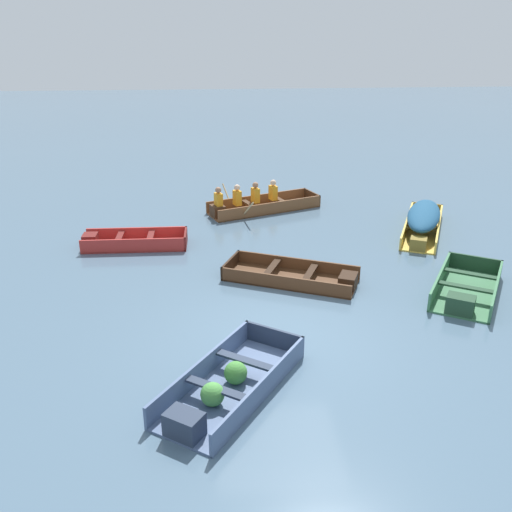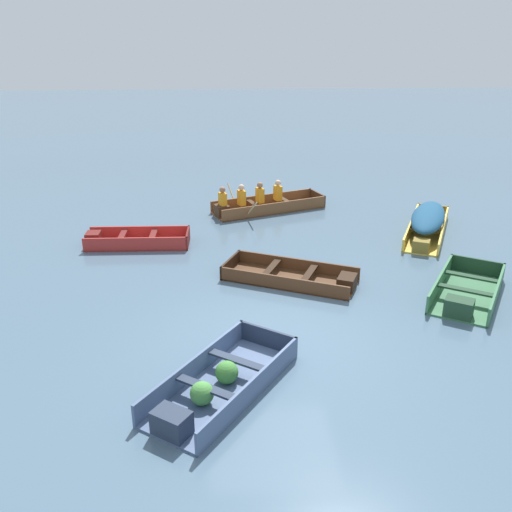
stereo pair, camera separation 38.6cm
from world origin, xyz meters
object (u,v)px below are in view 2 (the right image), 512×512
Objects in this scene: skiff_yellow_mid_moored at (428,220)px; skiff_red_outer_moored at (133,240)px; rowboat_wooden_brown_with_crew at (261,204)px; skiff_dark_varnish_near_moored at (296,277)px; dinghy_slate_blue_foreground at (217,386)px; skiff_green_far_moored at (466,293)px.

skiff_yellow_mid_moored is 7.93m from skiff_red_outer_moored.
skiff_yellow_mid_moored is 0.94× the size of rowboat_wooden_brown_with_crew.
skiff_dark_varnish_near_moored is 4.87m from skiff_yellow_mid_moored.
skiff_red_outer_moored is at bearing -176.81° from skiff_yellow_mid_moored.
dinghy_slate_blue_foreground is 4.43m from skiff_dark_varnish_near_moored.
rowboat_wooden_brown_with_crew is (-4.42, 2.21, -0.16)m from skiff_yellow_mid_moored.
skiff_yellow_mid_moored is (5.63, 6.95, 0.24)m from dinghy_slate_blue_foreground.
dinghy_slate_blue_foreground is at bearing -129.04° from skiff_yellow_mid_moored.
skiff_red_outer_moored is (-7.91, -0.44, -0.27)m from skiff_yellow_mid_moored.
dinghy_slate_blue_foreground is at bearing -149.54° from skiff_green_far_moored.
skiff_yellow_mid_moored is at bearing 36.00° from skiff_dark_varnish_near_moored.
skiff_red_outer_moored is at bearing 109.27° from dinghy_slate_blue_foreground.
skiff_yellow_mid_moored reaches higher than skiff_green_far_moored.
skiff_yellow_mid_moored reaches higher than skiff_dark_varnish_near_moored.
dinghy_slate_blue_foreground is 8.95m from skiff_yellow_mid_moored.
skiff_yellow_mid_moored is (3.93, 2.86, 0.29)m from skiff_dark_varnish_near_moored.
skiff_dark_varnish_near_moored is 1.15× the size of skiff_green_far_moored.
dinghy_slate_blue_foreground reaches higher than skiff_green_far_moored.
rowboat_wooden_brown_with_crew is (3.49, 2.65, 0.11)m from skiff_red_outer_moored.
skiff_yellow_mid_moored is 3.92m from skiff_green_far_moored.
skiff_yellow_mid_moored is at bearing 83.59° from skiff_green_far_moored.
dinghy_slate_blue_foreground reaches higher than skiff_red_outer_moored.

